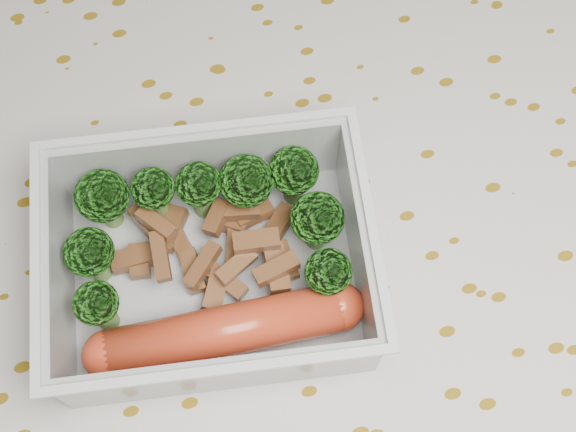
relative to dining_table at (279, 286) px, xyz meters
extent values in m
plane|color=olive|center=(0.00, 0.00, -0.67)|extent=(4.00, 4.00, 0.00)
cube|color=brown|center=(0.00, 0.00, 0.06)|extent=(1.40, 0.90, 0.04)
cube|color=beige|center=(0.00, 0.00, 0.09)|extent=(1.46, 0.96, 0.01)
cube|color=silver|center=(-0.04, -0.01, 0.09)|extent=(0.19, 0.16, 0.00)
cube|color=silver|center=(-0.03, 0.05, 0.12)|extent=(0.17, 0.03, 0.06)
cube|color=silver|center=(-0.05, -0.08, 0.12)|extent=(0.17, 0.03, 0.06)
cube|color=silver|center=(0.04, -0.03, 0.12)|extent=(0.02, 0.12, 0.06)
cube|color=silver|center=(-0.13, 0.00, 0.12)|extent=(0.02, 0.12, 0.06)
cube|color=silver|center=(-0.03, 0.05, 0.15)|extent=(0.18, 0.03, 0.00)
cube|color=silver|center=(-0.05, -0.08, 0.15)|extent=(0.18, 0.03, 0.00)
cube|color=silver|center=(0.04, -0.03, 0.15)|extent=(0.03, 0.13, 0.00)
cube|color=silver|center=(-0.13, 0.00, 0.15)|extent=(0.03, 0.13, 0.00)
cylinder|color=#608C3F|center=(-0.09, 0.04, 0.10)|extent=(0.01, 0.01, 0.02)
ellipsoid|color=#2D7820|center=(-0.09, 0.04, 0.13)|extent=(0.03, 0.03, 0.03)
cylinder|color=#608C3F|center=(-0.06, 0.03, 0.11)|extent=(0.01, 0.01, 0.03)
ellipsoid|color=#2D7820|center=(-0.06, 0.03, 0.13)|extent=(0.03, 0.03, 0.02)
cylinder|color=#608C3F|center=(-0.04, 0.03, 0.11)|extent=(0.01, 0.01, 0.03)
ellipsoid|color=#2D7820|center=(-0.04, 0.03, 0.13)|extent=(0.03, 0.03, 0.02)
cylinder|color=#608C3F|center=(-0.01, 0.03, 0.10)|extent=(0.01, 0.01, 0.02)
ellipsoid|color=#2D7820|center=(-0.01, 0.03, 0.13)|extent=(0.03, 0.03, 0.03)
cylinder|color=#608C3F|center=(0.02, 0.02, 0.11)|extent=(0.01, 0.01, 0.02)
ellipsoid|color=#2D7820|center=(0.02, 0.02, 0.13)|extent=(0.03, 0.03, 0.03)
cylinder|color=#608C3F|center=(-0.11, 0.01, 0.11)|extent=(0.01, 0.01, 0.03)
ellipsoid|color=#2D7820|center=(-0.11, 0.01, 0.13)|extent=(0.03, 0.03, 0.02)
cylinder|color=#608C3F|center=(0.02, -0.01, 0.11)|extent=(0.01, 0.01, 0.02)
ellipsoid|color=#2D7820|center=(0.02, -0.01, 0.13)|extent=(0.03, 0.03, 0.03)
cylinder|color=#608C3F|center=(-0.11, -0.02, 0.11)|extent=(0.01, 0.01, 0.03)
ellipsoid|color=#2D7820|center=(-0.11, -0.02, 0.13)|extent=(0.03, 0.03, 0.02)
cylinder|color=#608C3F|center=(0.02, -0.04, 0.11)|extent=(0.01, 0.01, 0.03)
ellipsoid|color=#2D7820|center=(0.02, -0.04, 0.13)|extent=(0.03, 0.03, 0.02)
cube|color=brown|center=(-0.07, 0.03, 0.11)|extent=(0.02, 0.03, 0.01)
cube|color=brown|center=(-0.07, 0.02, 0.12)|extent=(0.02, 0.03, 0.01)
cube|color=brown|center=(-0.07, 0.00, 0.12)|extent=(0.01, 0.03, 0.01)
cube|color=brown|center=(-0.03, -0.02, 0.11)|extent=(0.03, 0.02, 0.01)
cube|color=brown|center=(-0.03, 0.02, 0.11)|extent=(0.02, 0.02, 0.01)
cube|color=brown|center=(-0.02, 0.02, 0.11)|extent=(0.02, 0.01, 0.01)
cube|color=brown|center=(-0.03, -0.01, 0.10)|extent=(0.03, 0.02, 0.01)
cube|color=brown|center=(0.00, -0.02, 0.10)|extent=(0.01, 0.02, 0.01)
cube|color=brown|center=(-0.03, 0.00, 0.10)|extent=(0.02, 0.03, 0.01)
cube|color=brown|center=(-0.03, 0.02, 0.10)|extent=(0.03, 0.03, 0.01)
cube|color=brown|center=(-0.01, -0.03, 0.12)|extent=(0.03, 0.02, 0.01)
cube|color=brown|center=(-0.04, -0.02, 0.10)|extent=(0.03, 0.03, 0.01)
cube|color=brown|center=(-0.04, -0.03, 0.10)|extent=(0.02, 0.03, 0.01)
cube|color=brown|center=(-0.01, 0.02, 0.10)|extent=(0.03, 0.02, 0.01)
cube|color=brown|center=(-0.05, -0.01, 0.10)|extent=(0.01, 0.03, 0.01)
cube|color=brown|center=(0.00, 0.01, 0.10)|extent=(0.03, 0.03, 0.01)
cube|color=brown|center=(-0.06, 0.01, 0.10)|extent=(0.02, 0.03, 0.01)
cube|color=brown|center=(-0.06, 0.02, 0.10)|extent=(0.03, 0.03, 0.01)
cube|color=brown|center=(-0.08, 0.01, 0.10)|extent=(0.03, 0.01, 0.01)
cube|color=brown|center=(-0.05, -0.01, 0.11)|extent=(0.03, 0.03, 0.01)
cube|color=brown|center=(-0.07, 0.03, 0.10)|extent=(0.02, 0.02, 0.01)
cube|color=brown|center=(-0.01, -0.02, 0.11)|extent=(0.02, 0.03, 0.01)
cube|color=brown|center=(-0.01, -0.01, 0.12)|extent=(0.03, 0.02, 0.01)
cube|color=brown|center=(-0.08, 0.01, 0.10)|extent=(0.01, 0.02, 0.01)
cylinder|color=#BC381C|center=(-0.04, -0.05, 0.11)|extent=(0.13, 0.04, 0.03)
sphere|color=#BC381C|center=(0.02, -0.06, 0.11)|extent=(0.03, 0.03, 0.03)
sphere|color=#BC381C|center=(-0.11, -0.05, 0.11)|extent=(0.03, 0.03, 0.03)
camera|label=1|loc=(-0.04, -0.17, 0.54)|focal=50.00mm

